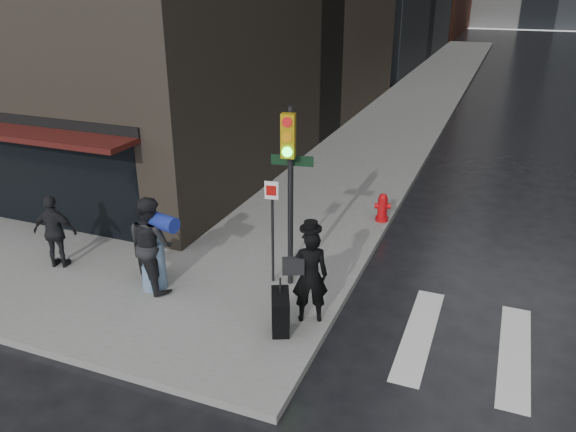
% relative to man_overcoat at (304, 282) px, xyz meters
% --- Properties ---
extents(ground, '(140.00, 140.00, 0.00)m').
position_rel_man_overcoat_xyz_m(ground, '(-1.53, -0.36, -0.97)').
color(ground, black).
rests_on(ground, ground).
extents(sidewalk_left, '(4.00, 50.00, 0.15)m').
position_rel_man_overcoat_xyz_m(sidewalk_left, '(-1.53, 26.64, -0.90)').
color(sidewalk_left, slate).
rests_on(sidewalk_left, ground).
extents(man_overcoat, '(0.97, 1.30, 1.96)m').
position_rel_man_overcoat_xyz_m(man_overcoat, '(0.00, 0.00, 0.00)').
color(man_overcoat, black).
rests_on(man_overcoat, ground).
extents(man_jeans, '(1.32, 1.12, 1.92)m').
position_rel_man_overcoat_xyz_m(man_jeans, '(-3.17, 0.08, 0.14)').
color(man_jeans, black).
rests_on(man_jeans, ground).
extents(man_greycoat, '(1.00, 0.61, 1.59)m').
position_rel_man_overcoat_xyz_m(man_greycoat, '(-5.58, 0.09, -0.02)').
color(man_greycoat, black).
rests_on(man_greycoat, ground).
extents(traffic_light, '(0.89, 0.48, 3.59)m').
position_rel_man_overcoat_xyz_m(traffic_light, '(-0.75, 1.14, 1.50)').
color(traffic_light, black).
rests_on(traffic_light, ground).
extents(fire_hydrant, '(0.43, 0.32, 0.73)m').
position_rel_man_overcoat_xyz_m(fire_hydrant, '(0.27, 5.04, -0.49)').
color(fire_hydrant, '#B50B0E').
rests_on(fire_hydrant, ground).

